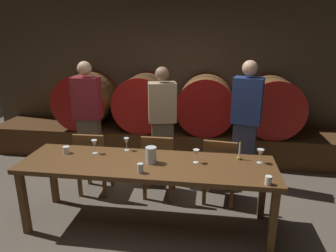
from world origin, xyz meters
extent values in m
plane|color=brown|center=(0.00, 0.00, 0.00)|extent=(9.28, 9.28, 0.00)
cube|color=brown|center=(0.00, 2.71, 1.38)|extent=(7.14, 0.24, 2.75)
cube|color=#4C2D16|center=(0.00, 2.16, 0.24)|extent=(6.43, 0.90, 0.49)
cylinder|color=brown|center=(-1.57, 2.16, 0.95)|extent=(0.93, 0.76, 0.93)
cylinder|color=#9E1411|center=(-1.57, 1.76, 0.95)|extent=(0.94, 0.03, 0.94)
cylinder|color=#9E1411|center=(-1.57, 2.55, 0.95)|extent=(0.94, 0.03, 0.94)
cylinder|color=#2D2D33|center=(-1.57, 2.16, 0.95)|extent=(0.93, 0.04, 0.93)
cylinder|color=#513319|center=(-0.52, 2.16, 0.95)|extent=(0.93, 0.76, 0.93)
cylinder|color=#B21C16|center=(-0.52, 1.76, 0.95)|extent=(0.94, 0.03, 0.94)
cylinder|color=#B21C16|center=(-0.52, 2.55, 0.95)|extent=(0.94, 0.03, 0.94)
cylinder|color=#2D2D33|center=(-0.52, 2.16, 0.95)|extent=(0.93, 0.04, 0.93)
cylinder|color=brown|center=(0.54, 2.16, 0.95)|extent=(0.93, 0.76, 0.93)
cylinder|color=#9E1411|center=(0.54, 1.76, 0.95)|extent=(0.94, 0.03, 0.94)
cylinder|color=#9E1411|center=(0.54, 2.55, 0.95)|extent=(0.94, 0.03, 0.94)
cylinder|color=#2D2D33|center=(0.54, 2.16, 0.95)|extent=(0.93, 0.04, 0.93)
cylinder|color=brown|center=(1.60, 2.16, 0.95)|extent=(0.93, 0.76, 0.93)
cylinder|color=#B21C16|center=(1.60, 1.76, 0.95)|extent=(0.94, 0.03, 0.94)
cylinder|color=#B21C16|center=(1.60, 2.55, 0.95)|extent=(0.94, 0.03, 0.94)
cylinder|color=#2D2D33|center=(1.60, 2.16, 0.95)|extent=(0.93, 0.04, 0.93)
cube|color=brown|center=(-0.04, 0.05, 0.75)|extent=(2.75, 0.76, 0.05)
cube|color=brown|center=(-1.33, -0.27, 0.36)|extent=(0.07, 0.07, 0.73)
cube|color=brown|center=(1.26, -0.27, 0.36)|extent=(0.07, 0.07, 0.73)
cube|color=brown|center=(-1.33, 0.37, 0.36)|extent=(0.07, 0.07, 0.73)
cube|color=brown|center=(1.26, 0.37, 0.36)|extent=(0.07, 0.07, 0.73)
cube|color=brown|center=(-0.90, 0.72, 0.44)|extent=(0.41, 0.41, 0.04)
cube|color=brown|center=(-0.90, 0.54, 0.67)|extent=(0.40, 0.05, 0.42)
cube|color=brown|center=(-0.73, 0.89, 0.21)|extent=(0.04, 0.04, 0.42)
cube|color=brown|center=(-1.07, 0.89, 0.21)|extent=(0.04, 0.04, 0.42)
cube|color=brown|center=(-0.73, 0.55, 0.21)|extent=(0.04, 0.04, 0.42)
cube|color=brown|center=(-1.07, 0.55, 0.21)|extent=(0.04, 0.04, 0.42)
cube|color=brown|center=(-0.02, 0.75, 0.44)|extent=(0.40, 0.40, 0.04)
cube|color=brown|center=(-0.02, 0.57, 0.67)|extent=(0.40, 0.04, 0.42)
cube|color=brown|center=(0.15, 0.92, 0.21)|extent=(0.04, 0.04, 0.42)
cube|color=brown|center=(-0.19, 0.92, 0.21)|extent=(0.04, 0.04, 0.42)
cube|color=brown|center=(0.15, 0.58, 0.21)|extent=(0.04, 0.04, 0.42)
cube|color=brown|center=(-0.19, 0.58, 0.21)|extent=(0.04, 0.04, 0.42)
cube|color=brown|center=(0.77, 0.71, 0.44)|extent=(0.44, 0.44, 0.04)
cube|color=brown|center=(0.75, 0.54, 0.67)|extent=(0.40, 0.08, 0.42)
cube|color=brown|center=(0.96, 0.86, 0.21)|extent=(0.05, 0.05, 0.42)
cube|color=brown|center=(0.62, 0.90, 0.21)|extent=(0.05, 0.05, 0.42)
cube|color=brown|center=(0.92, 0.53, 0.21)|extent=(0.05, 0.05, 0.42)
cube|color=brown|center=(0.58, 0.56, 0.21)|extent=(0.05, 0.05, 0.42)
cube|color=brown|center=(-1.14, 1.16, 0.46)|extent=(0.31, 0.22, 0.91)
cube|color=maroon|center=(-1.14, 1.16, 1.21)|extent=(0.39, 0.26, 0.60)
sphere|color=#D8A884|center=(-1.14, 1.16, 1.63)|extent=(0.20, 0.20, 0.20)
cube|color=brown|center=(-0.05, 1.19, 0.45)|extent=(0.34, 0.27, 0.90)
cube|color=tan|center=(-0.05, 1.19, 1.18)|extent=(0.43, 0.32, 0.55)
sphere|color=#8C664C|center=(-0.05, 1.19, 1.57)|extent=(0.19, 0.19, 0.19)
cube|color=#33384C|center=(1.10, 1.17, 0.47)|extent=(0.34, 0.27, 0.93)
cube|color=navy|center=(1.10, 1.17, 1.24)|extent=(0.43, 0.32, 0.62)
sphere|color=#D8A884|center=(1.10, 1.17, 1.67)|extent=(0.20, 0.20, 0.20)
cylinder|color=olive|center=(0.95, 0.28, 0.79)|extent=(0.05, 0.05, 0.02)
cylinder|color=#EDE5CC|center=(0.95, 0.28, 0.89)|extent=(0.02, 0.02, 0.17)
cone|color=yellow|center=(0.95, 0.28, 0.98)|extent=(0.01, 0.01, 0.02)
cylinder|color=silver|center=(0.01, 0.05, 0.87)|extent=(0.12, 0.12, 0.18)
cylinder|color=white|center=(-0.69, 0.22, 0.78)|extent=(0.06, 0.06, 0.00)
cylinder|color=white|center=(-0.69, 0.22, 0.82)|extent=(0.01, 0.01, 0.08)
cone|color=white|center=(-0.69, 0.22, 0.90)|extent=(0.07, 0.07, 0.08)
cylinder|color=silver|center=(-0.35, 0.36, 0.78)|extent=(0.06, 0.06, 0.00)
cylinder|color=silver|center=(-0.35, 0.36, 0.81)|extent=(0.01, 0.01, 0.07)
cone|color=silver|center=(-0.35, 0.36, 0.89)|extent=(0.06, 0.06, 0.08)
cylinder|color=white|center=(0.48, 0.13, 0.78)|extent=(0.06, 0.06, 0.00)
cylinder|color=white|center=(0.48, 0.13, 0.82)|extent=(0.01, 0.01, 0.07)
cone|color=white|center=(0.48, 0.13, 0.89)|extent=(0.07, 0.07, 0.07)
cylinder|color=silver|center=(1.16, 0.21, 0.78)|extent=(0.06, 0.06, 0.00)
cylinder|color=silver|center=(1.16, 0.21, 0.81)|extent=(0.01, 0.01, 0.07)
cone|color=silver|center=(1.16, 0.21, 0.89)|extent=(0.08, 0.08, 0.09)
cylinder|color=white|center=(-1.01, 0.18, 0.82)|extent=(0.08, 0.08, 0.08)
cylinder|color=silver|center=(-0.05, -0.20, 0.83)|extent=(0.06, 0.06, 0.10)
cylinder|color=white|center=(1.17, -0.27, 0.82)|extent=(0.06, 0.06, 0.08)
camera|label=1|loc=(0.61, -2.92, 2.15)|focal=32.82mm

